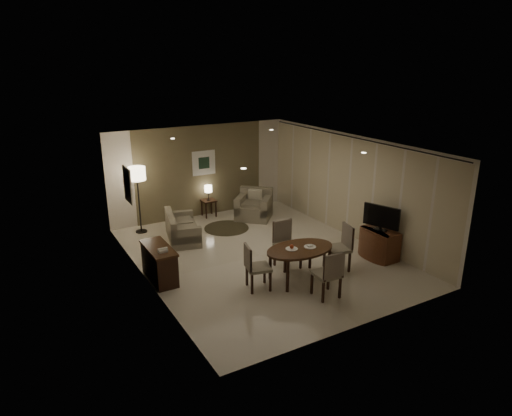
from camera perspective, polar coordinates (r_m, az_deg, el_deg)
room_shell at (r=10.91m, az=-0.53°, el=1.28°), size 5.50×7.00×2.70m
taupe_accent at (r=13.59m, az=-6.94°, el=4.57°), size 3.96×0.03×2.70m
curtain_wall at (r=12.11m, az=11.56°, el=2.49°), size 0.08×6.70×2.58m
curtain_rod at (r=11.83m, az=11.97°, el=8.65°), size 0.03×6.80×0.03m
art_back_frame at (r=13.55m, az=-6.54°, el=5.63°), size 0.72×0.03×0.72m
art_back_canvas at (r=13.53m, az=-6.52°, el=5.62°), size 0.34×0.01×0.34m
art_left_frame at (r=10.53m, az=-15.76°, el=2.79°), size 0.03×0.60×0.80m
art_left_canvas at (r=10.53m, az=-15.69°, el=2.80°), size 0.01×0.46×0.64m
downlight_nl at (r=8.04m, az=-1.56°, el=4.96°), size 0.10×0.10×0.01m
downlight_nr at (r=9.66m, az=13.32°, el=6.73°), size 0.10×0.10×0.01m
downlight_fl at (r=11.28m, az=-10.38°, el=8.53°), size 0.10×0.10×0.01m
downlight_fr at (r=12.49m, az=1.94°, el=9.73°), size 0.10×0.10×0.01m
console_desk at (r=9.99m, az=-11.99°, el=-6.78°), size 0.48×1.20×0.75m
telephone at (r=9.55m, az=-11.58°, el=-5.14°), size 0.20×0.14×0.09m
tv_cabinet at (r=11.21m, az=15.18°, el=-4.33°), size 0.48×0.90×0.70m
flat_tv at (r=10.96m, az=15.40°, el=-1.12°), size 0.36×0.85×0.60m
dining_table at (r=9.83m, az=5.47°, el=-6.97°), size 1.54×0.96×0.72m
chair_near at (r=9.18m, az=8.80°, el=-8.07°), size 0.51×0.51×1.00m
chair_far at (r=10.30m, az=4.01°, el=-4.69°), size 0.51×0.51×1.06m
chair_left at (r=9.36m, az=0.31°, el=-7.39°), size 0.56×0.56×0.97m
chair_right at (r=10.32m, az=10.14°, el=-4.95°), size 0.60×0.60×1.03m
plate_a at (r=9.62m, az=4.48°, el=-5.11°), size 0.26×0.26×0.02m
plate_b at (r=9.76m, az=6.76°, el=-4.83°), size 0.26×0.26×0.02m
fruit_apple at (r=9.60m, az=4.49°, el=-4.82°), size 0.09×0.09×0.09m
napkin at (r=9.75m, az=6.77°, el=-4.71°), size 0.12×0.08×0.03m
round_rug at (r=12.80m, az=-3.71°, el=-2.50°), size 1.24×1.24×0.01m
sofa at (r=12.04m, az=-9.15°, el=-2.30°), size 1.64×1.08×0.71m
armchair at (r=13.40m, az=-0.29°, el=0.44°), size 1.34×1.33×0.86m
side_table at (r=13.72m, az=-5.91°, el=-0.01°), size 0.40×0.40×0.51m
table_lamp at (r=13.58m, az=-5.98°, el=2.01°), size 0.22×0.22×0.50m
floor_lamp at (r=12.60m, az=-14.43°, el=0.95°), size 0.46×0.46×1.82m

